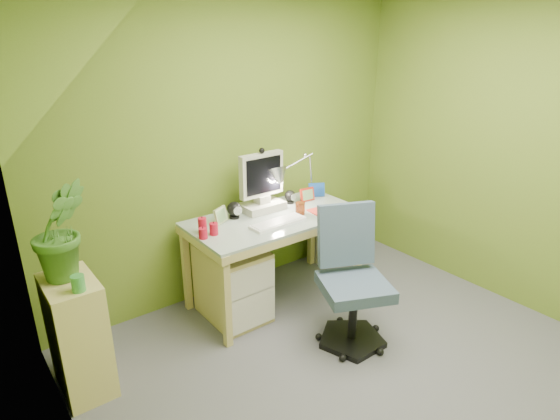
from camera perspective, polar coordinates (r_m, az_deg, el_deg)
floor at (r=3.17m, az=11.71°, el=-19.96°), size 3.20×3.20×0.01m
wall_back at (r=3.73m, az=-5.63°, el=7.66°), size 3.20×0.01×2.40m
wall_left at (r=1.75m, az=-22.87°, el=-9.97°), size 0.01×3.20×2.40m
wall_right at (r=3.90m, az=28.97°, el=5.72°), size 0.01×3.20×2.40m
slope_ceiling at (r=1.76m, az=-6.44°, el=14.30°), size 1.10×3.20×1.10m
desk at (r=3.74m, az=-0.54°, el=-5.91°), size 1.35×0.69×0.72m
monitor at (r=3.65m, az=-2.27°, el=3.55°), size 0.35×0.21×0.48m
speaker_left at (r=3.55m, az=-5.61°, el=0.01°), size 0.12×0.12×0.13m
speaker_right at (r=3.84m, az=1.24°, el=1.60°), size 0.11×0.11×0.11m
keyboard at (r=3.44m, az=-0.24°, el=-1.57°), size 0.45×0.16×0.02m
mousepad at (r=3.72m, az=5.44°, el=-0.04°), size 0.26×0.19×0.01m
mouse at (r=3.71m, az=5.44°, el=0.17°), size 0.11×0.07×0.04m
amber_tumbler at (r=3.62m, az=2.48°, el=0.20°), size 0.09×0.09×0.09m
candle_cluster at (r=3.28m, az=-9.10°, el=-2.11°), size 0.17×0.16×0.11m
photo_frame_red at (r=3.91m, az=3.33°, el=1.90°), size 0.13×0.03×0.11m
photo_frame_blue at (r=4.02m, az=4.48°, el=2.47°), size 0.13×0.08×0.12m
photo_frame_green at (r=3.48m, az=-7.25°, el=-0.65°), size 0.13×0.08×0.12m
desk_lamp at (r=3.90m, az=3.16°, el=5.47°), size 0.58×0.34×0.58m
side_ledge at (r=3.09m, az=-23.38°, el=-13.92°), size 0.27×0.42×0.74m
potted_plant at (r=2.84m, az=-25.15°, el=-2.20°), size 0.33×0.27×0.58m
green_cup at (r=2.76m, az=-23.39°, el=-8.21°), size 0.08×0.08×0.09m
task_chair at (r=3.23m, az=9.11°, el=-9.09°), size 0.66×0.66×0.90m
radiator at (r=4.52m, az=6.38°, el=-3.19°), size 0.45×0.23×0.43m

